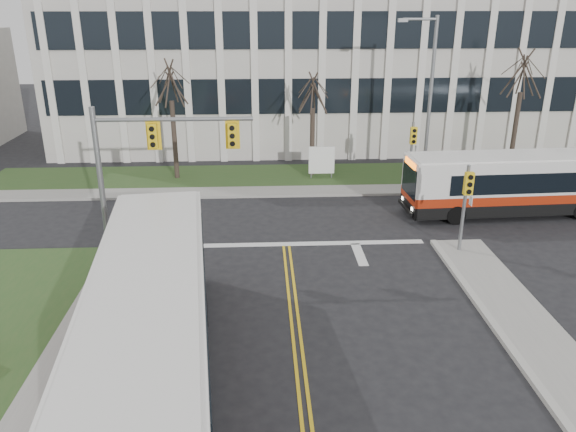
# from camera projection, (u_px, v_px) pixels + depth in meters

# --- Properties ---
(ground) EXTENTS (120.00, 120.00, 0.00)m
(ground) POSITION_uv_depth(u_px,v_px,m) (299.00, 356.00, 16.70)
(ground) COLOR black
(ground) RESTS_ON ground
(sidewalk_cross) EXTENTS (44.00, 1.60, 0.14)m
(sidewalk_cross) POSITION_uv_depth(u_px,v_px,m) (370.00, 190.00, 31.07)
(sidewalk_cross) COLOR #9E9B93
(sidewalk_cross) RESTS_ON ground
(building_lawn) EXTENTS (44.00, 5.00, 0.12)m
(building_lawn) POSITION_uv_depth(u_px,v_px,m) (362.00, 176.00, 33.69)
(building_lawn) COLOR #2D4E21
(building_lawn) RESTS_ON ground
(office_building) EXTENTS (40.00, 16.00, 12.00)m
(office_building) POSITION_uv_depth(u_px,v_px,m) (338.00, 55.00, 42.75)
(office_building) COLOR beige
(office_building) RESTS_ON ground
(mast_arm_signal) EXTENTS (6.11, 0.38, 6.20)m
(mast_arm_signal) POSITION_uv_depth(u_px,v_px,m) (142.00, 157.00, 21.59)
(mast_arm_signal) COLOR slate
(mast_arm_signal) RESTS_ON ground
(signal_pole_near) EXTENTS (0.34, 0.39, 3.80)m
(signal_pole_near) POSITION_uv_depth(u_px,v_px,m) (466.00, 197.00, 22.56)
(signal_pole_near) COLOR slate
(signal_pole_near) RESTS_ON ground
(signal_pole_far) EXTENTS (0.34, 0.39, 3.80)m
(signal_pole_far) POSITION_uv_depth(u_px,v_px,m) (412.00, 146.00, 30.49)
(signal_pole_far) COLOR slate
(signal_pole_far) RESTS_ON ground
(streetlight) EXTENTS (2.15, 0.25, 9.20)m
(streetlight) POSITION_uv_depth(u_px,v_px,m) (427.00, 94.00, 30.31)
(streetlight) COLOR slate
(streetlight) RESTS_ON ground
(directory_sign) EXTENTS (1.50, 0.12, 2.00)m
(directory_sign) POSITION_uv_depth(u_px,v_px,m) (322.00, 161.00, 32.71)
(directory_sign) COLOR slate
(directory_sign) RESTS_ON ground
(tree_left) EXTENTS (1.80, 1.80, 7.70)m
(tree_left) POSITION_uv_depth(u_px,v_px,m) (170.00, 85.00, 31.23)
(tree_left) COLOR #42352B
(tree_left) RESTS_ON ground
(tree_mid) EXTENTS (1.80, 1.80, 6.82)m
(tree_mid) POSITION_uv_depth(u_px,v_px,m) (313.00, 94.00, 32.01)
(tree_mid) COLOR #42352B
(tree_mid) RESTS_ON ground
(tree_right) EXTENTS (1.80, 1.80, 8.25)m
(tree_right) POSITION_uv_depth(u_px,v_px,m) (523.00, 75.00, 32.00)
(tree_right) COLOR #42352B
(tree_right) RESTS_ON ground
(bus_main) EXTENTS (4.26, 13.35, 3.50)m
(bus_main) POSITION_uv_depth(u_px,v_px,m) (151.00, 338.00, 14.45)
(bus_main) COLOR silver
(bus_main) RESTS_ON ground
(bus_cross) EXTENTS (11.14, 2.91, 2.94)m
(bus_cross) POSITION_uv_depth(u_px,v_px,m) (519.00, 185.00, 27.36)
(bus_cross) COLOR silver
(bus_cross) RESTS_ON ground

